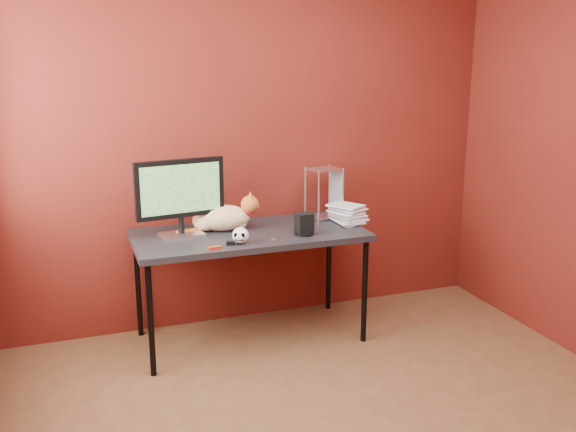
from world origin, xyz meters
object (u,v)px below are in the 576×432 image
object	(u,v)px
skull_mug	(240,235)
book_stack	(340,124)
monitor	(180,194)
cat	(223,217)
desk	(249,239)
speaker	(304,225)

from	to	relation	value
skull_mug	book_stack	xyz separation A→B (m)	(0.75, 0.23, 0.63)
monitor	cat	size ratio (longest dim) A/B	1.05
desk	monitor	size ratio (longest dim) A/B	2.62
desk	book_stack	bearing A→B (deg)	-0.16
monitor	skull_mug	world-z (taller)	monitor
desk	monitor	xyz separation A→B (m)	(-0.43, 0.05, 0.33)
cat	book_stack	bearing A→B (deg)	6.85
cat	monitor	bearing A→B (deg)	-156.34
speaker	book_stack	bearing A→B (deg)	24.20
speaker	monitor	bearing A→B (deg)	157.82
skull_mug	speaker	size ratio (longest dim) A/B	0.79
desk	skull_mug	distance (m)	0.28
desk	speaker	distance (m)	0.38
monitor	skull_mug	size ratio (longest dim) A/B	5.06
cat	speaker	size ratio (longest dim) A/B	3.82
desk	speaker	world-z (taller)	speaker
monitor	speaker	distance (m)	0.81
monitor	book_stack	xyz separation A→B (m)	(1.06, -0.05, 0.40)
speaker	book_stack	distance (m)	0.71
cat	book_stack	world-z (taller)	book_stack
skull_mug	speaker	bearing A→B (deg)	31.17
cat	book_stack	size ratio (longest dim) A/B	0.40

